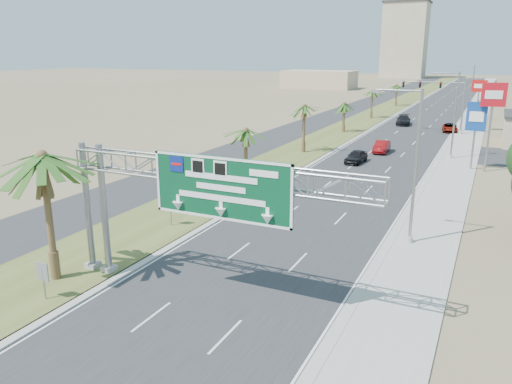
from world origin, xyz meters
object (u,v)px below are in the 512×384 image
(car_left_lane, at_px, (356,157))
(pole_sign_blue, at_px, (476,119))
(car_right_lane, at_px, (450,128))
(car_far, at_px, (403,120))
(signal_mast, at_px, (449,102))
(palm_near, at_px, (42,157))
(pole_sign_red_near, at_px, (493,100))
(pole_sign_red_far, at_px, (479,90))
(car_mid_lane, at_px, (382,147))
(sign_gantry, at_px, (197,182))

(car_left_lane, distance_m, pole_sign_blue, 12.98)
(car_right_lane, xyz_separation_m, car_far, (-8.03, 5.08, 0.17))
(car_left_lane, distance_m, car_right_lane, 29.90)
(signal_mast, bearing_deg, car_left_lane, -104.85)
(palm_near, relative_size, pole_sign_red_near, 0.89)
(pole_sign_blue, relative_size, pole_sign_red_far, 0.90)
(car_far, height_order, pole_sign_blue, pole_sign_blue)
(signal_mast, height_order, car_left_lane, signal_mast)
(signal_mast, height_order, pole_sign_red_near, pole_sign_red_near)
(palm_near, relative_size, pole_sign_red_far, 1.02)
(pole_sign_red_near, bearing_deg, car_left_lane, -172.75)
(car_right_lane, height_order, car_far, car_far)
(car_far, height_order, pole_sign_red_far, pole_sign_red_far)
(pole_sign_red_near, relative_size, pole_sign_red_far, 1.15)
(car_far, xyz_separation_m, pole_sign_red_near, (13.85, -32.33, 6.60))
(signal_mast, xyz_separation_m, pole_sign_red_near, (6.15, -25.36, 2.56))
(pole_sign_blue, xyz_separation_m, pole_sign_red_far, (-0.94, 29.10, 1.05))
(car_right_lane, distance_m, car_far, 9.50)
(car_left_lane, relative_size, car_right_lane, 0.91)
(car_left_lane, bearing_deg, car_mid_lane, 83.78)
(signal_mast, xyz_separation_m, car_left_lane, (-7.17, -27.06, -4.13))
(car_mid_lane, xyz_separation_m, pole_sign_blue, (10.60, -5.42, 4.68))
(signal_mast, bearing_deg, pole_sign_red_near, -76.37)
(sign_gantry, xyz_separation_m, car_mid_lane, (0.40, 42.35, -5.32))
(signal_mast, height_order, car_mid_lane, signal_mast)
(signal_mast, xyz_separation_m, pole_sign_red_far, (3.83, 3.99, 1.61))
(car_right_lane, height_order, pole_sign_blue, pole_sign_blue)
(signal_mast, height_order, pole_sign_blue, signal_mast)
(palm_near, height_order, pole_sign_red_far, palm_near)
(pole_sign_red_far, bearing_deg, pole_sign_red_near, -85.48)
(pole_sign_blue, bearing_deg, signal_mast, 100.76)
(car_mid_lane, xyz_separation_m, pole_sign_red_far, (9.66, 23.69, 5.73))
(car_left_lane, height_order, pole_sign_blue, pole_sign_blue)
(car_mid_lane, height_order, pole_sign_red_near, pole_sign_red_near)
(car_far, xyz_separation_m, pole_sign_blue, (12.47, -32.08, 4.60))
(car_left_lane, relative_size, car_far, 0.76)
(car_left_lane, relative_size, pole_sign_red_far, 0.52)
(sign_gantry, xyz_separation_m, pole_sign_red_near, (12.38, 36.69, 1.36))
(car_mid_lane, bearing_deg, car_left_lane, -102.14)
(car_mid_lane, bearing_deg, palm_near, -102.73)
(palm_near, xyz_separation_m, pole_sign_red_near, (20.52, 38.61, 0.48))
(car_far, bearing_deg, car_mid_lane, -93.33)
(pole_sign_blue, bearing_deg, pole_sign_red_near, -10.32)
(car_mid_lane, bearing_deg, pole_sign_blue, -28.87)
(car_mid_lane, height_order, pole_sign_red_far, pole_sign_red_far)
(palm_near, height_order, pole_sign_red_near, pole_sign_red_near)
(car_far, relative_size, pole_sign_red_near, 0.60)
(sign_gantry, relative_size, car_left_lane, 3.94)
(signal_mast, bearing_deg, car_far, 137.87)
(car_right_lane, bearing_deg, palm_near, -109.06)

